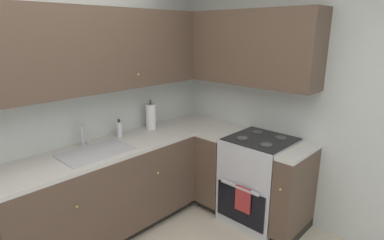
# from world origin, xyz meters

# --- Properties ---
(wall_back) EXTENTS (4.01, 0.05, 2.62)m
(wall_back) POSITION_xyz_m (0.00, 1.48, 1.31)
(wall_back) COLOR silver
(wall_back) RESTS_ON ground_plane
(wall_right) EXTENTS (0.05, 3.01, 2.62)m
(wall_right) POSITION_xyz_m (1.98, 0.00, 1.31)
(wall_right) COLOR silver
(wall_right) RESTS_ON ground_plane
(lower_cabinets_back) EXTENTS (1.89, 0.62, 0.86)m
(lower_cabinets_back) POSITION_xyz_m (0.41, 1.16, 0.44)
(lower_cabinets_back) COLOR brown
(lower_cabinets_back) RESTS_ON ground_plane
(countertop_back) EXTENTS (3.10, 0.60, 0.03)m
(countertop_back) POSITION_xyz_m (0.41, 1.15, 0.88)
(countertop_back) COLOR beige
(countertop_back) RESTS_ON lower_cabinets_back
(lower_cabinets_right) EXTENTS (0.62, 1.13, 0.86)m
(lower_cabinets_right) POSITION_xyz_m (1.66, 0.37, 0.44)
(lower_cabinets_right) COLOR brown
(lower_cabinets_right) RESTS_ON ground_plane
(countertop_right) EXTENTS (0.60, 1.13, 0.03)m
(countertop_right) POSITION_xyz_m (1.66, 0.37, 0.88)
(countertop_right) COLOR beige
(countertop_right) RESTS_ON lower_cabinets_right
(oven_range) EXTENTS (0.68, 0.62, 1.05)m
(oven_range) POSITION_xyz_m (1.67, 0.23, 0.46)
(oven_range) COLOR silver
(oven_range) RESTS_ON ground_plane
(upper_cabinets_back) EXTENTS (2.78, 0.34, 0.73)m
(upper_cabinets_back) POSITION_xyz_m (0.25, 1.29, 1.78)
(upper_cabinets_back) COLOR brown
(upper_cabinets_right) EXTENTS (0.32, 1.68, 0.73)m
(upper_cabinets_right) POSITION_xyz_m (1.80, 0.61, 1.78)
(upper_cabinets_right) COLOR brown
(sink) EXTENTS (0.63, 0.40, 0.10)m
(sink) POSITION_xyz_m (0.35, 1.12, 0.86)
(sink) COLOR #B7B7BC
(sink) RESTS_ON countertop_back
(faucet) EXTENTS (0.07, 0.16, 0.23)m
(faucet) POSITION_xyz_m (0.36, 1.33, 1.04)
(faucet) COLOR silver
(faucet) RESTS_ON countertop_back
(soap_bottle) EXTENTS (0.05, 0.05, 0.19)m
(soap_bottle) POSITION_xyz_m (0.74, 1.33, 0.98)
(soap_bottle) COLOR silver
(soap_bottle) RESTS_ON countertop_back
(paper_towel_roll) EXTENTS (0.11, 0.11, 0.34)m
(paper_towel_roll) POSITION_xyz_m (1.14, 1.31, 1.04)
(paper_towel_roll) COLOR white
(paper_towel_roll) RESTS_ON countertop_back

